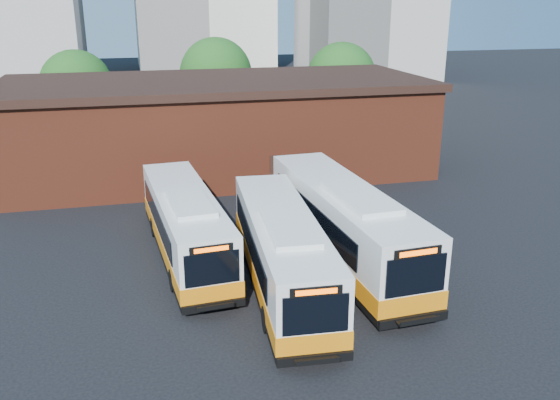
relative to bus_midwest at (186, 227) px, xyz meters
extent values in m
plane|color=black|center=(3.57, -5.41, -1.49)|extent=(220.00, 220.00, 0.00)
cube|color=white|center=(0.00, 0.03, 0.22)|extent=(3.37, 11.72, 2.75)
cube|color=orange|center=(0.00, 0.03, -0.58)|extent=(3.42, 11.77, 0.67)
cube|color=black|center=(0.00, 0.03, -1.06)|extent=(3.41, 11.76, 0.24)
cube|color=black|center=(0.46, -5.76, 0.48)|extent=(2.09, 0.22, 1.30)
cube|color=black|center=(0.46, -5.76, 1.28)|extent=(1.64, 0.19, 0.31)
cube|color=#FF5905|center=(0.46, -5.80, 1.28)|extent=(1.30, 0.12, 0.17)
cube|color=black|center=(0.46, -5.81, -1.06)|extent=(2.46, 0.33, 0.31)
cube|color=black|center=(0.48, -6.03, -0.96)|extent=(1.42, 0.48, 0.06)
cube|color=black|center=(0.50, -6.21, -0.89)|extent=(1.40, 0.15, 0.17)
cube|color=black|center=(-1.28, 0.32, 0.48)|extent=(0.77, 8.99, 1.01)
cube|color=black|center=(1.21, 0.52, 0.48)|extent=(0.77, 8.99, 1.01)
cube|color=white|center=(0.11, -1.41, 1.69)|extent=(1.99, 4.17, 0.21)
cylinder|color=black|center=(-0.85, -3.32, -1.01)|extent=(0.38, 0.98, 0.96)
cylinder|color=black|center=(1.37, -3.14, -1.01)|extent=(0.38, 0.98, 0.96)
cylinder|color=black|center=(-1.36, 3.02, -1.01)|extent=(0.38, 0.98, 0.96)
cylinder|color=black|center=(0.86, 3.20, -1.01)|extent=(0.38, 0.98, 0.96)
cube|color=white|center=(3.58, -4.07, 0.27)|extent=(3.34, 12.08, 2.83)
cube|color=orange|center=(3.58, -4.07, -0.55)|extent=(3.39, 12.13, 0.70)
cube|color=black|center=(3.58, -4.07, -1.04)|extent=(3.38, 12.12, 0.25)
cube|color=black|center=(3.18, -10.05, 0.55)|extent=(2.16, 0.21, 1.34)
cube|color=black|center=(3.18, -10.06, 1.37)|extent=(1.69, 0.17, 0.32)
cube|color=#FF5905|center=(3.17, -10.10, 1.37)|extent=(1.34, 0.11, 0.18)
cube|color=black|center=(3.17, -10.11, -1.04)|extent=(2.54, 0.31, 0.32)
cube|color=black|center=(3.16, -10.34, -0.94)|extent=(1.46, 0.47, 0.06)
cube|color=black|center=(3.15, -10.52, -0.87)|extent=(1.44, 0.14, 0.18)
cube|color=black|center=(2.32, -3.58, 0.55)|extent=(0.68, 9.29, 1.04)
cube|color=black|center=(4.90, -3.76, 0.55)|extent=(0.68, 9.29, 1.04)
cube|color=white|center=(3.48, -5.56, 1.79)|extent=(2.00, 4.29, 0.22)
cylinder|color=black|center=(2.21, -7.36, -0.99)|extent=(0.38, 1.01, 0.99)
cylinder|color=black|center=(4.50, -7.52, -0.99)|extent=(0.38, 1.01, 0.99)
cylinder|color=black|center=(2.65, -0.81, -0.99)|extent=(0.38, 1.01, 0.99)
cylinder|color=black|center=(4.95, -0.97, -0.99)|extent=(0.38, 1.01, 0.99)
cube|color=white|center=(6.97, -2.05, 0.44)|extent=(3.51, 13.17, 3.10)
cube|color=orange|center=(6.97, -2.05, -0.46)|extent=(3.56, 13.23, 0.76)
cube|color=black|center=(6.97, -2.05, -1.00)|extent=(3.55, 13.21, 0.27)
cube|color=black|center=(7.34, -8.59, 0.73)|extent=(2.35, 0.20, 1.47)
cube|color=black|center=(7.34, -8.60, 1.64)|extent=(1.85, 0.17, 0.35)
cube|color=#FF5905|center=(7.35, -8.64, 1.64)|extent=(1.47, 0.11, 0.20)
cube|color=black|center=(7.35, -8.66, -1.00)|extent=(2.77, 0.31, 0.35)
cube|color=black|center=(7.36, -8.91, -0.89)|extent=(1.60, 0.50, 0.07)
cube|color=black|center=(7.37, -9.10, -0.82)|extent=(1.57, 0.13, 0.20)
cube|color=black|center=(5.54, -1.70, 0.73)|extent=(0.63, 10.15, 1.14)
cube|color=black|center=(8.36, -1.54, 0.73)|extent=(0.63, 10.15, 1.14)
cube|color=white|center=(7.06, -3.68, 2.09)|extent=(2.14, 4.66, 0.24)
cylinder|color=black|center=(5.93, -5.81, -0.95)|extent=(0.41, 1.10, 1.09)
cylinder|color=black|center=(8.43, -5.67, -0.95)|extent=(0.41, 1.10, 1.09)
cylinder|color=black|center=(5.52, 1.34, -0.95)|extent=(0.41, 1.10, 1.09)
cylinder|color=black|center=(8.03, 1.49, -0.95)|extent=(0.41, 1.10, 1.09)
imported|color=#131537|center=(6.84, -6.88, -0.59)|extent=(0.63, 0.76, 1.80)
cube|color=maroon|center=(3.57, 14.59, 1.51)|extent=(28.00, 12.00, 6.00)
cube|color=black|center=(3.57, 14.59, 4.66)|extent=(28.60, 12.60, 0.50)
cube|color=black|center=(6.57, 8.56, -0.29)|extent=(1.20, 0.08, 2.40)
cylinder|color=#382314|center=(-6.43, 26.59, -0.14)|extent=(0.36, 0.36, 2.70)
sphere|color=#154C18|center=(-6.43, 26.59, 3.16)|extent=(6.00, 6.00, 6.00)
cylinder|color=#382314|center=(5.57, 28.59, -0.02)|extent=(0.36, 0.36, 2.95)
sphere|color=#154C18|center=(5.57, 28.59, 3.59)|extent=(6.56, 6.56, 6.56)
cylinder|color=#382314|center=(16.57, 25.59, -0.09)|extent=(0.36, 0.36, 2.81)
sphere|color=#154C18|center=(16.57, 25.59, 3.34)|extent=(6.24, 6.24, 6.24)
camera|label=1|loc=(-1.90, -25.87, 10.00)|focal=38.00mm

